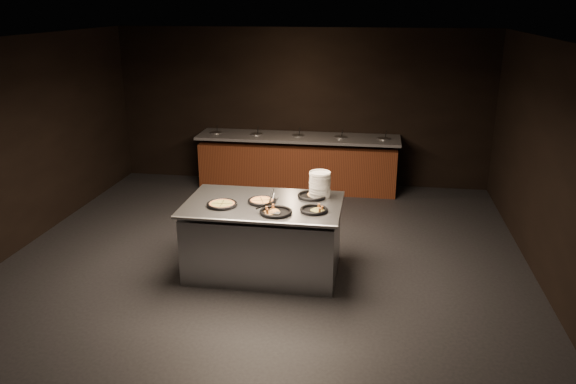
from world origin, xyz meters
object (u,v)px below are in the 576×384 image
plate_stack (320,184)px  pan_cheese_whole (262,201)px  pan_veggie_whole (222,204)px  serving_counter (264,239)px

plate_stack → pan_cheese_whole: bearing=-153.9°
pan_veggie_whole → serving_counter: bearing=20.8°
serving_counter → pan_veggie_whole: (-0.48, -0.18, 0.51)m
serving_counter → plate_stack: bearing=27.6°
serving_counter → plate_stack: (0.67, 0.35, 0.65)m
serving_counter → pan_cheese_whole: (-0.02, 0.01, 0.51)m
serving_counter → pan_cheese_whole: bearing=148.7°
plate_stack → serving_counter: bearing=-152.4°
pan_veggie_whole → plate_stack: bearing=24.8°
serving_counter → plate_stack: plate_stack is taller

